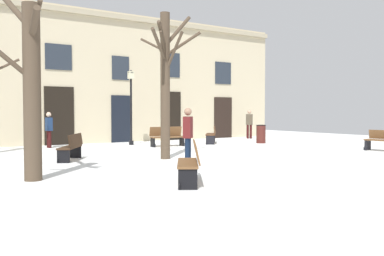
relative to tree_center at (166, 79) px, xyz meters
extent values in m
plane|color=white|center=(1.69, -0.76, -2.70)|extent=(32.67, 32.67, 0.00)
cube|color=beige|center=(1.69, 8.12, 0.64)|extent=(20.42, 0.40, 6.67)
cube|color=tan|center=(1.69, 7.87, 3.73)|extent=(20.42, 0.30, 0.24)
cube|color=black|center=(-1.34, 7.90, -1.31)|extent=(1.39, 0.08, 2.77)
cube|color=#262D38|center=(-1.34, 7.90, 1.48)|extent=(1.25, 0.06, 1.21)
cube|color=black|center=(1.81, 7.90, -1.48)|extent=(1.04, 0.08, 2.42)
cube|color=#262D38|center=(1.81, 7.90, 1.14)|extent=(0.94, 0.06, 1.21)
cube|color=black|center=(4.94, 7.90, -1.35)|extent=(0.98, 0.08, 2.69)
cube|color=#262D38|center=(4.94, 7.90, 1.47)|extent=(0.88, 0.06, 1.35)
cube|color=black|center=(8.46, 7.90, -1.47)|extent=(1.30, 0.08, 2.45)
cube|color=#262D38|center=(8.46, 7.90, 1.21)|extent=(1.17, 0.06, 1.31)
cylinder|color=#4C3D2D|center=(-4.24, 4.99, 0.58)|extent=(1.19, 0.44, 0.70)
cylinder|color=#4C3D2D|center=(-0.01, 0.03, -0.25)|extent=(0.32, 0.32, 4.89)
cylinder|color=#4C3D2D|center=(0.46, -0.32, 1.14)|extent=(1.04, 0.83, 0.84)
cylinder|color=#4C3D2D|center=(-0.50, -0.45, 1.01)|extent=(1.10, 1.09, 0.90)
cylinder|color=#4C3D2D|center=(0.11, -0.33, 0.84)|extent=(0.35, 0.83, 1.34)
cylinder|color=#4C3D2D|center=(-0.26, -0.27, 1.05)|extent=(0.61, 0.71, 0.81)
cylinder|color=#4C3D2D|center=(0.54, 0.14, 1.65)|extent=(1.21, 0.36, 1.20)
cylinder|color=#4C3D2D|center=(-0.23, 0.47, 1.16)|extent=(0.53, 0.95, 0.56)
cylinder|color=#4C3D2D|center=(-0.29, -0.27, 1.36)|extent=(0.71, 0.74, 0.83)
cylinder|color=#4C3D2D|center=(-4.75, -2.13, -0.66)|extent=(0.40, 0.40, 4.08)
cylinder|color=#4C3D2D|center=(-4.91, -1.43, 1.28)|extent=(0.48, 1.51, 1.07)
cylinder|color=#4C3D2D|center=(-4.79, -2.58, 0.84)|extent=(0.23, 0.99, 0.64)
cylinder|color=#4C3D2D|center=(-4.75, -2.54, 0.92)|extent=(0.12, 0.91, 0.80)
cylinder|color=#4C3D2D|center=(-5.17, -2.13, -0.01)|extent=(0.90, 0.11, 0.77)
cylinder|color=black|center=(1.53, 6.04, -1.12)|extent=(0.10, 0.10, 3.14)
cylinder|color=black|center=(1.53, 6.04, -2.60)|extent=(0.22, 0.22, 0.20)
cube|color=beige|center=(1.53, 6.04, 0.63)|extent=(0.24, 0.24, 0.36)
cone|color=black|center=(1.53, 6.04, 0.81)|extent=(0.30, 0.30, 0.14)
cylinder|color=#4C1E19|center=(7.47, 3.46, -2.25)|extent=(0.46, 0.46, 0.89)
torus|color=black|center=(7.47, 3.46, -1.79)|extent=(0.49, 0.49, 0.04)
cube|color=#51331E|center=(5.24, 4.71, -2.24)|extent=(1.33, 1.53, 0.05)
cube|color=#51331E|center=(5.41, 4.58, -2.02)|extent=(1.03, 1.31, 0.36)
cube|color=black|center=(5.69, 5.28, -2.47)|extent=(0.36, 0.30, 0.46)
torus|color=black|center=(5.55, 5.39, -2.62)|extent=(0.13, 0.15, 0.17)
cube|color=black|center=(4.80, 4.13, -2.47)|extent=(0.36, 0.30, 0.46)
torus|color=black|center=(4.66, 4.24, -2.62)|extent=(0.13, 0.15, 0.17)
cube|color=brown|center=(2.54, 4.32, -2.27)|extent=(1.61, 0.62, 0.05)
cube|color=brown|center=(2.56, 4.53, -2.01)|extent=(1.58, 0.30, 0.43)
cube|color=black|center=(1.82, 4.39, -2.48)|extent=(0.10, 0.42, 0.43)
torus|color=black|center=(1.80, 4.22, -2.62)|extent=(0.17, 0.05, 0.17)
cube|color=black|center=(3.26, 4.24, -2.48)|extent=(0.10, 0.42, 0.43)
torus|color=black|center=(3.24, 4.06, -2.62)|extent=(0.17, 0.05, 0.17)
cube|color=brown|center=(-1.95, -4.40, -2.24)|extent=(1.28, 1.67, 0.05)
cube|color=brown|center=(-1.78, -4.50, -1.98)|extent=(1.02, 1.51, 0.44)
cube|color=black|center=(-1.53, -3.73, -2.47)|extent=(0.37, 0.26, 0.45)
torus|color=black|center=(-1.67, -3.64, -2.62)|extent=(0.12, 0.16, 0.17)
cube|color=black|center=(-2.37, -5.06, -2.47)|extent=(0.37, 0.26, 0.45)
torus|color=black|center=(-2.52, -4.97, -2.62)|extent=(0.12, 0.16, 0.17)
cube|color=#3D2819|center=(-2.84, 1.36, -2.26)|extent=(1.20, 1.56, 0.05)
cube|color=#3D2819|center=(-2.67, 1.26, -2.03)|extent=(0.91, 1.38, 0.40)
cube|color=black|center=(-2.46, 1.98, -2.48)|extent=(0.36, 0.26, 0.43)
torus|color=black|center=(-2.60, 2.07, -2.62)|extent=(0.12, 0.16, 0.17)
cube|color=black|center=(-3.22, 0.75, -2.48)|extent=(0.36, 0.26, 0.43)
torus|color=black|center=(-3.37, 0.84, -2.62)|extent=(0.12, 0.16, 0.17)
cube|color=black|center=(8.55, -1.80, -2.48)|extent=(0.40, 0.08, 0.44)
torus|color=black|center=(8.38, -1.81, -2.62)|extent=(0.04, 0.17, 0.17)
cylinder|color=black|center=(-0.28, -1.84, -2.29)|extent=(0.14, 0.14, 0.82)
cylinder|color=black|center=(-0.41, -1.97, -2.29)|extent=(0.14, 0.14, 0.82)
cube|color=#591919|center=(-0.34, -1.90, -1.56)|extent=(0.43, 0.42, 0.63)
sphere|color=#9E755B|center=(-0.34, -1.90, -1.10)|extent=(0.23, 0.23, 0.23)
cylinder|color=#350F0F|center=(9.28, 6.57, -2.29)|extent=(0.14, 0.14, 0.81)
cylinder|color=#350F0F|center=(9.40, 6.44, -2.29)|extent=(0.14, 0.14, 0.81)
cube|color=#4C4233|center=(9.34, 6.50, -1.57)|extent=(0.42, 0.43, 0.62)
sphere|color=tan|center=(9.34, 6.50, -1.12)|extent=(0.22, 0.22, 0.22)
cylinder|color=#350F0F|center=(-2.18, 6.63, -2.32)|extent=(0.14, 0.14, 0.75)
cylinder|color=#350F0F|center=(-2.17, 6.45, -2.32)|extent=(0.14, 0.14, 0.75)
cube|color=navy|center=(-2.18, 6.54, -1.65)|extent=(0.24, 0.39, 0.58)
sphere|color=beige|center=(-2.18, 6.54, -1.23)|extent=(0.21, 0.21, 0.21)
camera|label=1|loc=(-6.96, -12.22, -1.09)|focal=39.15mm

